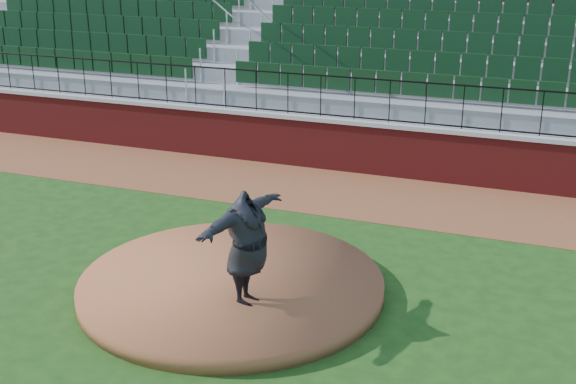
{
  "coord_description": "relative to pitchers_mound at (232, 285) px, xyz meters",
  "views": [
    {
      "loc": [
        4.45,
        -10.01,
        5.63
      ],
      "look_at": [
        0.0,
        1.5,
        1.3
      ],
      "focal_mm": 46.98,
      "sensor_mm": 36.0,
      "label": 1
    }
  ],
  "objects": [
    {
      "name": "field_wall",
      "position": [
        0.42,
        6.98,
        0.47
      ],
      "size": [
        34.0,
        0.35,
        1.2
      ],
      "primitive_type": "cube",
      "color": "maroon",
      "rests_on": "ground"
    },
    {
      "name": "pitching_rubber",
      "position": [
        0.06,
        0.41,
        0.14
      ],
      "size": [
        0.53,
        0.31,
        0.03
      ],
      "primitive_type": "cube",
      "rotation": [
        0.0,
        0.0,
        -0.39
      ],
      "color": "white",
      "rests_on": "pitchers_mound"
    },
    {
      "name": "pitchers_mound",
      "position": [
        0.0,
        0.0,
        0.0
      ],
      "size": [
        4.96,
        4.96,
        0.25
      ],
      "primitive_type": "cylinder",
      "color": "brown",
      "rests_on": "ground"
    },
    {
      "name": "seating_stands",
      "position": [
        0.42,
        9.71,
        2.18
      ],
      "size": [
        34.0,
        5.1,
        4.6
      ],
      "primitive_type": null,
      "color": "gray",
      "rests_on": "ground"
    },
    {
      "name": "pitcher",
      "position": [
        0.59,
        -0.66,
        1.02
      ],
      "size": [
        0.89,
        2.26,
        1.79
      ],
      "primitive_type": "imported",
      "rotation": [
        0.0,
        0.0,
        1.44
      ],
      "color": "black",
      "rests_on": "pitchers_mound"
    },
    {
      "name": "wall_cap",
      "position": [
        0.42,
        6.98,
        1.12
      ],
      "size": [
        34.0,
        0.45,
        0.1
      ],
      "primitive_type": "cube",
      "color": "#B7B7B7",
      "rests_on": "field_wall"
    },
    {
      "name": "wall_railing",
      "position": [
        0.42,
        6.98,
        1.67
      ],
      "size": [
        34.0,
        0.05,
        1.0
      ],
      "primitive_type": null,
      "color": "black",
      "rests_on": "wall_cap"
    },
    {
      "name": "concourse_wall",
      "position": [
        0.42,
        12.51,
        2.62
      ],
      "size": [
        34.0,
        0.5,
        5.5
      ],
      "primitive_type": "cube",
      "color": "maroon",
      "rests_on": "ground"
    },
    {
      "name": "warning_track",
      "position": [
        0.42,
        5.38,
        -0.12
      ],
      "size": [
        34.0,
        3.2,
        0.01
      ],
      "primitive_type": "cube",
      "color": "brown",
      "rests_on": "ground"
    },
    {
      "name": "ground",
      "position": [
        0.42,
        -0.02,
        -0.12
      ],
      "size": [
        90.0,
        90.0,
        0.0
      ],
      "primitive_type": "plane",
      "color": "#1B4112",
      "rests_on": "ground"
    }
  ]
}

